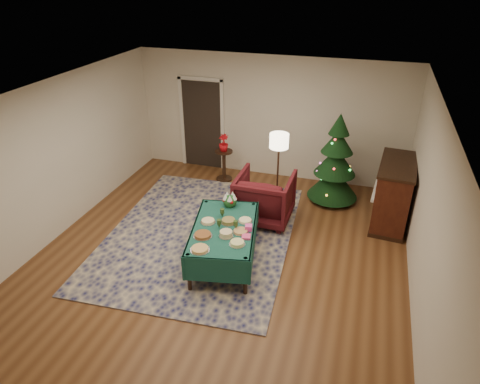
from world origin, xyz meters
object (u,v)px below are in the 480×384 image
(armchair, at_px, (265,195))
(gift_box, at_px, (249,228))
(side_table, at_px, (224,166))
(floor_lamp, at_px, (279,145))
(piano, at_px, (393,194))
(christmas_tree, at_px, (335,163))
(potted_plant, at_px, (224,146))
(buffet_table, at_px, (224,234))

(armchair, bearing_deg, gift_box, 94.58)
(gift_box, relative_size, side_table, 0.15)
(floor_lamp, xyz_separation_m, side_table, (-1.38, 0.74, -0.94))
(piano, bearing_deg, christmas_tree, 154.29)
(gift_box, bearing_deg, potted_plant, 116.16)
(floor_lamp, relative_size, piano, 1.05)
(side_table, bearing_deg, armchair, -47.08)
(christmas_tree, bearing_deg, floor_lamp, -153.69)
(piano, bearing_deg, side_table, 167.88)
(buffet_table, relative_size, armchair, 1.80)
(buffet_table, xyz_separation_m, potted_plant, (-0.98, 2.84, 0.28))
(gift_box, relative_size, christmas_tree, 0.06)
(armchair, distance_m, floor_lamp, 1.00)
(armchair, height_order, potted_plant, armchair)
(floor_lamp, distance_m, potted_plant, 1.64)
(christmas_tree, distance_m, piano, 1.28)
(buffet_table, bearing_deg, christmas_tree, 61.05)
(potted_plant, xyz_separation_m, christmas_tree, (2.43, -0.22, 0.02))
(armchair, relative_size, piano, 0.72)
(armchair, bearing_deg, floor_lamp, -98.13)
(side_table, height_order, christmas_tree, christmas_tree)
(buffet_table, distance_m, floor_lamp, 2.27)
(gift_box, bearing_deg, piano, 43.29)
(side_table, bearing_deg, gift_box, -63.84)
(piano, bearing_deg, floor_lamp, 179.40)
(floor_lamp, xyz_separation_m, potted_plant, (-1.38, 0.74, -0.48))
(gift_box, distance_m, floor_lamp, 2.16)
(potted_plant, relative_size, piano, 0.26)
(floor_lamp, bearing_deg, christmas_tree, 26.31)
(armchair, bearing_deg, potted_plant, -46.56)
(piano, bearing_deg, armchair, -164.95)
(gift_box, height_order, piano, piano)
(gift_box, relative_size, floor_lamp, 0.07)
(armchair, distance_m, side_table, 1.89)
(christmas_tree, relative_size, piano, 1.28)
(floor_lamp, distance_m, christmas_tree, 1.26)
(gift_box, bearing_deg, floor_lamp, 90.15)
(gift_box, distance_m, piano, 3.00)
(gift_box, distance_m, side_table, 3.16)
(piano, bearing_deg, potted_plant, 167.88)
(buffet_table, xyz_separation_m, side_table, (-0.98, 2.84, -0.19))
(buffet_table, relative_size, gift_box, 17.58)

